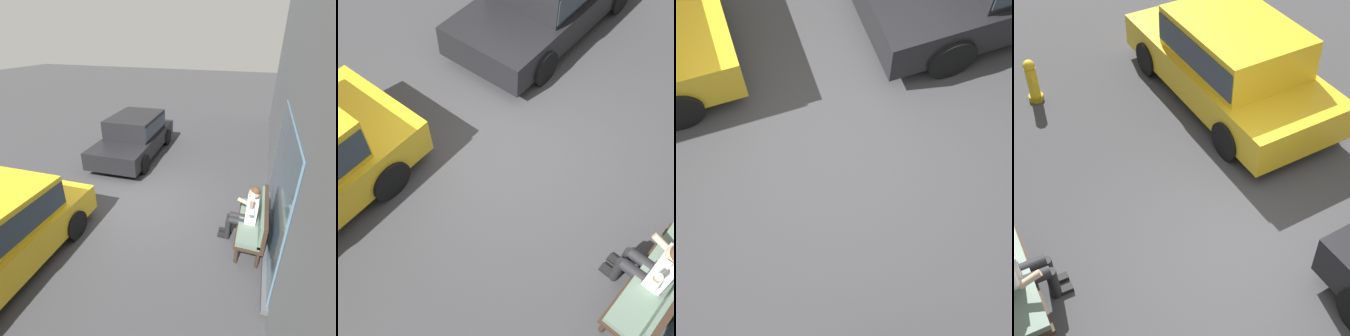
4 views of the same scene
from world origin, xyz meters
The scene contains 3 objects.
ground_plane centered at (0.00, 0.00, 0.00)m, with size 60.00×60.00×0.00m, color #38383A.
bench centered at (0.63, 2.90, 0.56)m, with size 1.64×0.55×0.99m.
person_on_phone centered at (0.62, 2.67, 0.69)m, with size 0.73×0.74×1.32m.
Camera 2 is at (3.08, 2.60, 5.28)m, focal length 45.00 mm.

